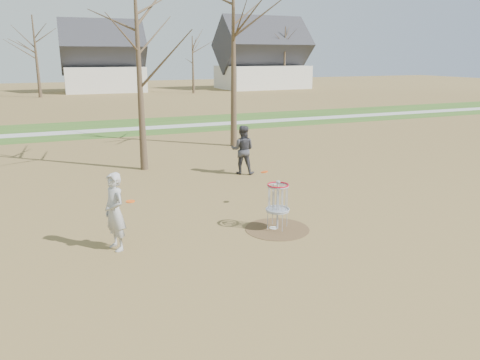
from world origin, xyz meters
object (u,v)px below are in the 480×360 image
object	(u,v)px
player_throwing	(243,150)
player_standing	(115,212)
disc_golf_basket	(278,198)
disc_grounded	(273,228)

from	to	relation	value
player_throwing	player_standing	bearing A→B (deg)	74.55
player_standing	player_throwing	bearing A→B (deg)	115.31
disc_golf_basket	player_standing	bearing A→B (deg)	175.96
player_standing	disc_grounded	distance (m)	4.36
player_throwing	disc_golf_basket	world-z (taller)	player_throwing
player_throwing	disc_golf_basket	bearing A→B (deg)	105.35
player_throwing	disc_grounded	size ratio (longest dim) A/B	9.01
player_throwing	disc_golf_basket	xyz separation A→B (m)	(-1.57, -6.20, -0.08)
player_throwing	disc_grounded	xyz separation A→B (m)	(-1.65, -6.13, -0.97)
player_standing	disc_golf_basket	distance (m)	4.34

